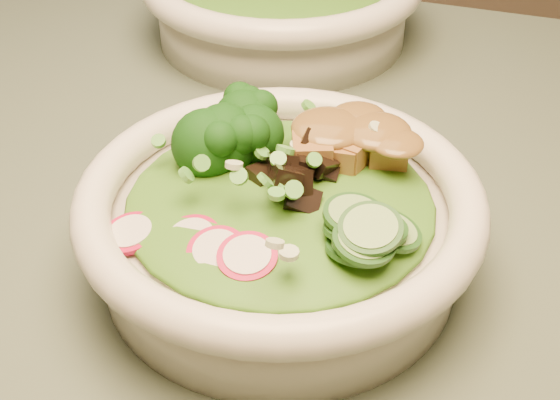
% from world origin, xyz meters
% --- Properties ---
extents(dining_table, '(1.20, 0.80, 0.75)m').
position_xyz_m(dining_table, '(0.00, 0.00, 0.64)').
color(dining_table, black).
rests_on(dining_table, ground).
extents(salad_bowl, '(0.27, 0.27, 0.07)m').
position_xyz_m(salad_bowl, '(-0.00, -0.09, 0.79)').
color(salad_bowl, silver).
rests_on(salad_bowl, dining_table).
extents(side_bowl, '(0.29, 0.29, 0.08)m').
position_xyz_m(side_bowl, '(-0.11, 0.26, 0.79)').
color(side_bowl, silver).
rests_on(side_bowl, dining_table).
extents(lettuce_bed, '(0.20, 0.20, 0.02)m').
position_xyz_m(lettuce_bed, '(-0.00, -0.09, 0.81)').
color(lettuce_bed, '#306515').
rests_on(lettuce_bed, salad_bowl).
extents(broccoli_florets, '(0.09, 0.09, 0.04)m').
position_xyz_m(broccoli_florets, '(-0.06, -0.06, 0.83)').
color(broccoli_florets, black).
rests_on(broccoli_florets, salad_bowl).
extents(radish_slices, '(0.12, 0.07, 0.02)m').
position_xyz_m(radish_slices, '(-0.03, -0.15, 0.81)').
color(radish_slices, '#B40D38').
rests_on(radish_slices, salad_bowl).
extents(cucumber_slices, '(0.09, 0.09, 0.04)m').
position_xyz_m(cucumber_slices, '(0.06, -0.12, 0.82)').
color(cucumber_slices, '#7DAE60').
rests_on(cucumber_slices, salad_bowl).
extents(mushroom_heap, '(0.09, 0.09, 0.04)m').
position_xyz_m(mushroom_heap, '(0.00, -0.08, 0.82)').
color(mushroom_heap, black).
rests_on(mushroom_heap, salad_bowl).
extents(tofu_cubes, '(0.10, 0.08, 0.04)m').
position_xyz_m(tofu_cubes, '(0.03, -0.03, 0.82)').
color(tofu_cubes, brown).
rests_on(tofu_cubes, salad_bowl).
extents(peanut_sauce, '(0.07, 0.06, 0.02)m').
position_xyz_m(peanut_sauce, '(0.03, -0.03, 0.83)').
color(peanut_sauce, brown).
rests_on(peanut_sauce, tofu_cubes).
extents(scallion_garnish, '(0.19, 0.19, 0.02)m').
position_xyz_m(scallion_garnish, '(-0.00, -0.09, 0.83)').
color(scallion_garnish, '#4F9E38').
rests_on(scallion_garnish, salad_bowl).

